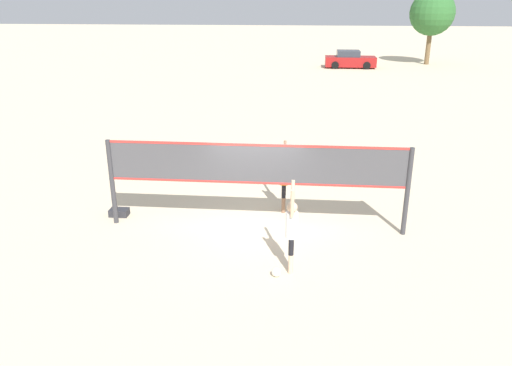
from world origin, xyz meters
The scene contains 8 objects.
ground_plane centered at (0.00, 0.00, 0.00)m, with size 200.00×200.00×0.00m, color beige.
volleyball_net centered at (0.00, 0.00, 1.66)m, with size 8.00×0.13×2.39m.
player_spiker centered at (1.00, -2.19, 1.12)m, with size 0.28×0.70×2.13m.
player_blocker centered at (0.70, 1.22, 1.09)m, with size 0.28×0.70×2.08m.
volleyball centered at (0.69, -2.46, 0.11)m, with size 0.22×0.22×0.22m.
gear_bag centered at (-4.01, 0.46, 0.10)m, with size 0.53×0.35×0.21m.
parked_car_near centered at (5.27, 33.07, 0.67)m, with size 4.38×2.00×1.49m.
tree_left_cluster centered at (12.58, 36.13, 4.49)m, with size 3.97×3.97×6.50m.
Camera 1 is at (1.12, -12.28, 5.96)m, focal length 35.00 mm.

